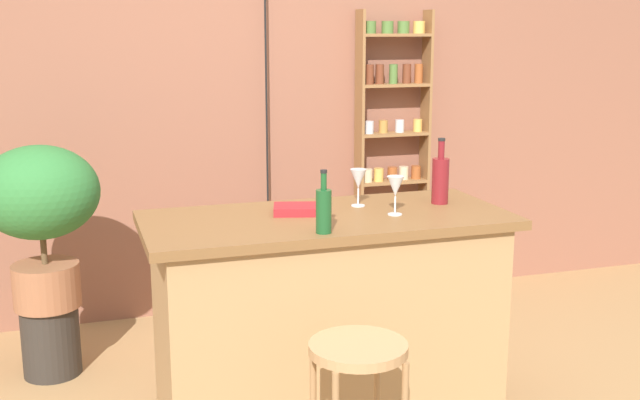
{
  "coord_description": "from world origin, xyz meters",
  "views": [
    {
      "loc": [
        -1.0,
        -2.72,
        1.72
      ],
      "look_at": [
        0.05,
        0.55,
        0.97
      ],
      "focal_mm": 44.09,
      "sensor_mm": 36.0,
      "label": 1
    }
  ],
  "objects_px": {
    "bottle_spirits_clear": "(440,179)",
    "bottle_vinegar": "(324,209)",
    "spice_shelf": "(392,158)",
    "wine_glass_center": "(358,180)",
    "cookbook": "(299,209)",
    "bar_stool": "(358,390)",
    "wine_glass_left": "(395,187)",
    "potted_plant": "(40,206)",
    "plant_stool": "(51,340)"
  },
  "relations": [
    {
      "from": "plant_stool",
      "to": "bar_stool",
      "type": "bearing_deg",
      "value": -56.96
    },
    {
      "from": "bottle_spirits_clear",
      "to": "wine_glass_left",
      "type": "distance_m",
      "value": 0.31
    },
    {
      "from": "bottle_spirits_clear",
      "to": "bottle_vinegar",
      "type": "relative_size",
      "value": 1.2
    },
    {
      "from": "bottle_spirits_clear",
      "to": "wine_glass_center",
      "type": "height_order",
      "value": "bottle_spirits_clear"
    },
    {
      "from": "potted_plant",
      "to": "bottle_spirits_clear",
      "type": "bearing_deg",
      "value": -26.86
    },
    {
      "from": "cookbook",
      "to": "potted_plant",
      "type": "bearing_deg",
      "value": 156.28
    },
    {
      "from": "spice_shelf",
      "to": "cookbook",
      "type": "relative_size",
      "value": 8.7
    },
    {
      "from": "spice_shelf",
      "to": "potted_plant",
      "type": "height_order",
      "value": "spice_shelf"
    },
    {
      "from": "bottle_vinegar",
      "to": "cookbook",
      "type": "distance_m",
      "value": 0.34
    },
    {
      "from": "cookbook",
      "to": "wine_glass_left",
      "type": "bearing_deg",
      "value": -5.81
    },
    {
      "from": "plant_stool",
      "to": "wine_glass_left",
      "type": "relative_size",
      "value": 2.2
    },
    {
      "from": "bottle_vinegar",
      "to": "wine_glass_left",
      "type": "xyz_separation_m",
      "value": [
        0.37,
        0.19,
        0.03
      ]
    },
    {
      "from": "wine_glass_left",
      "to": "cookbook",
      "type": "xyz_separation_m",
      "value": [
        -0.38,
        0.15,
        -0.1
      ]
    },
    {
      "from": "plant_stool",
      "to": "cookbook",
      "type": "relative_size",
      "value": 1.72
    },
    {
      "from": "plant_stool",
      "to": "bottle_vinegar",
      "type": "distance_m",
      "value": 1.82
    },
    {
      "from": "bar_stool",
      "to": "spice_shelf",
      "type": "xyz_separation_m",
      "value": [
        1.05,
        2.19,
        0.41
      ]
    },
    {
      "from": "spice_shelf",
      "to": "wine_glass_left",
      "type": "bearing_deg",
      "value": -112.59
    },
    {
      "from": "potted_plant",
      "to": "cookbook",
      "type": "relative_size",
      "value": 3.86
    },
    {
      "from": "spice_shelf",
      "to": "wine_glass_center",
      "type": "bearing_deg",
      "value": -118.4
    },
    {
      "from": "wine_glass_left",
      "to": "cookbook",
      "type": "distance_m",
      "value": 0.42
    },
    {
      "from": "plant_stool",
      "to": "wine_glass_left",
      "type": "xyz_separation_m",
      "value": [
        1.43,
        -1.01,
        0.89
      ]
    },
    {
      "from": "bottle_vinegar",
      "to": "bar_stool",
      "type": "bearing_deg",
      "value": -91.44
    },
    {
      "from": "bar_stool",
      "to": "cookbook",
      "type": "relative_size",
      "value": 3.2
    },
    {
      "from": "spice_shelf",
      "to": "bottle_vinegar",
      "type": "bearing_deg",
      "value": -120.23
    },
    {
      "from": "bottle_spirits_clear",
      "to": "bar_stool",
      "type": "bearing_deg",
      "value": -131.65
    },
    {
      "from": "bottle_vinegar",
      "to": "spice_shelf",
      "type": "bearing_deg",
      "value": 59.77
    },
    {
      "from": "bottle_spirits_clear",
      "to": "wine_glass_left",
      "type": "xyz_separation_m",
      "value": [
        -0.28,
        -0.14,
        0.01
      ]
    },
    {
      "from": "bottle_spirits_clear",
      "to": "bottle_vinegar",
      "type": "xyz_separation_m",
      "value": [
        -0.65,
        -0.33,
        -0.02
      ]
    },
    {
      "from": "spice_shelf",
      "to": "wine_glass_center",
      "type": "xyz_separation_m",
      "value": [
        -0.75,
        -1.39,
        0.16
      ]
    },
    {
      "from": "wine_glass_center",
      "to": "cookbook",
      "type": "height_order",
      "value": "wine_glass_center"
    },
    {
      "from": "plant_stool",
      "to": "bottle_vinegar",
      "type": "bearing_deg",
      "value": -48.54
    },
    {
      "from": "potted_plant",
      "to": "bottle_spirits_clear",
      "type": "distance_m",
      "value": 1.92
    },
    {
      "from": "plant_stool",
      "to": "bottle_spirits_clear",
      "type": "relative_size",
      "value": 1.23
    },
    {
      "from": "spice_shelf",
      "to": "bottle_spirits_clear",
      "type": "distance_m",
      "value": 1.5
    },
    {
      "from": "spice_shelf",
      "to": "bottle_vinegar",
      "type": "height_order",
      "value": "spice_shelf"
    },
    {
      "from": "potted_plant",
      "to": "cookbook",
      "type": "xyz_separation_m",
      "value": [
        1.06,
        -0.86,
        0.1
      ]
    },
    {
      "from": "bottle_spirits_clear",
      "to": "cookbook",
      "type": "bearing_deg",
      "value": 179.61
    },
    {
      "from": "potted_plant",
      "to": "wine_glass_left",
      "type": "bearing_deg",
      "value": -35.12
    },
    {
      "from": "plant_stool",
      "to": "potted_plant",
      "type": "distance_m",
      "value": 0.69
    },
    {
      "from": "spice_shelf",
      "to": "plant_stool",
      "type": "xyz_separation_m",
      "value": [
        -2.09,
        -0.58,
        -0.73
      ]
    },
    {
      "from": "spice_shelf",
      "to": "cookbook",
      "type": "bearing_deg",
      "value": -125.72
    },
    {
      "from": "plant_stool",
      "to": "bottle_vinegar",
      "type": "height_order",
      "value": "bottle_vinegar"
    },
    {
      "from": "plant_stool",
      "to": "wine_glass_center",
      "type": "relative_size",
      "value": 2.2
    },
    {
      "from": "bar_stool",
      "to": "cookbook",
      "type": "distance_m",
      "value": 0.88
    },
    {
      "from": "wine_glass_left",
      "to": "spice_shelf",
      "type": "bearing_deg",
      "value": 67.41
    },
    {
      "from": "wine_glass_left",
      "to": "plant_stool",
      "type": "bearing_deg",
      "value": 144.88
    },
    {
      "from": "plant_stool",
      "to": "bottle_spirits_clear",
      "type": "height_order",
      "value": "bottle_spirits_clear"
    },
    {
      "from": "bottle_spirits_clear",
      "to": "cookbook",
      "type": "relative_size",
      "value": 1.39
    },
    {
      "from": "potted_plant",
      "to": "wine_glass_left",
      "type": "height_order",
      "value": "potted_plant"
    },
    {
      "from": "bar_stool",
      "to": "bottle_spirits_clear",
      "type": "height_order",
      "value": "bottle_spirits_clear"
    }
  ]
}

